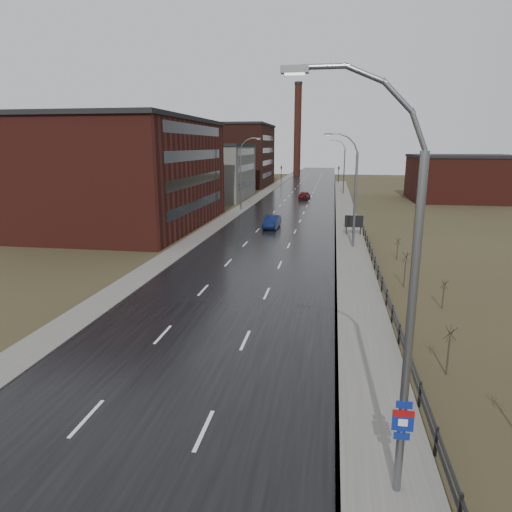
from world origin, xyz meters
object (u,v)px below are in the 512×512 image
(car_near, at_px, (272,222))
(car_far, at_px, (304,195))
(streetlight_main, at_px, (400,301))
(billboard, at_px, (354,222))

(car_near, distance_m, car_far, 32.81)
(streetlight_main, relative_size, car_near, 2.51)
(car_near, height_order, car_far, car_near)
(billboard, bearing_deg, streetlight_main, -90.89)
(billboard, bearing_deg, car_near, 161.02)
(billboard, height_order, car_near, billboard)
(streetlight_main, bearing_deg, car_far, 95.41)
(car_near, bearing_deg, streetlight_main, -76.00)
(car_far, bearing_deg, streetlight_main, 102.68)
(car_near, relative_size, car_far, 1.07)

